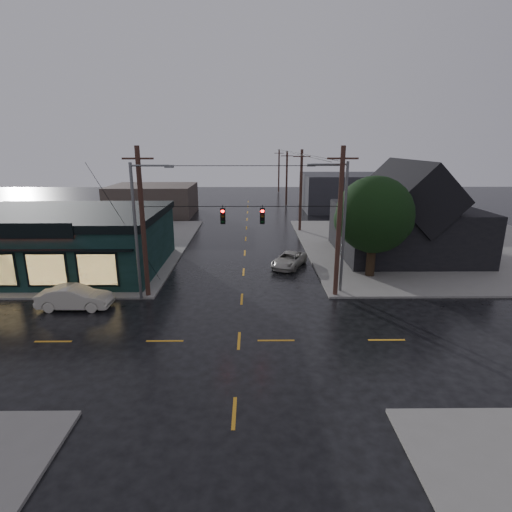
{
  "coord_description": "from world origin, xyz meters",
  "views": [
    {
      "loc": [
        0.73,
        -19.49,
        10.23
      ],
      "look_at": [
        0.96,
        4.23,
        3.56
      ],
      "focal_mm": 28.0,
      "sensor_mm": 36.0,
      "label": 1
    }
  ],
  "objects_px": {
    "sedan_cream": "(75,298)",
    "utility_pole_nw": "(149,297)",
    "corner_tree": "(374,215)",
    "suv_silver": "(289,260)",
    "utility_pole_ne": "(335,296)"
  },
  "relations": [
    {
      "from": "sedan_cream",
      "to": "utility_pole_nw",
      "type": "bearing_deg",
      "value": -64.25
    },
    {
      "from": "corner_tree",
      "to": "suv_silver",
      "type": "relative_size",
      "value": 1.75
    },
    {
      "from": "utility_pole_nw",
      "to": "utility_pole_ne",
      "type": "relative_size",
      "value": 1.0
    },
    {
      "from": "utility_pole_ne",
      "to": "suv_silver",
      "type": "xyz_separation_m",
      "value": [
        -2.61,
        6.92,
        0.62
      ]
    },
    {
      "from": "suv_silver",
      "to": "utility_pole_nw",
      "type": "bearing_deg",
      "value": -121.56
    },
    {
      "from": "sedan_cream",
      "to": "suv_silver",
      "type": "relative_size",
      "value": 1.02
    },
    {
      "from": "utility_pole_ne",
      "to": "suv_silver",
      "type": "distance_m",
      "value": 7.42
    },
    {
      "from": "corner_tree",
      "to": "sedan_cream",
      "type": "height_order",
      "value": "corner_tree"
    },
    {
      "from": "corner_tree",
      "to": "suv_silver",
      "type": "bearing_deg",
      "value": 156.01
    },
    {
      "from": "utility_pole_nw",
      "to": "utility_pole_ne",
      "type": "xyz_separation_m",
      "value": [
        13.0,
        0.0,
        0.0
      ]
    },
    {
      "from": "utility_pole_nw",
      "to": "sedan_cream",
      "type": "distance_m",
      "value": 4.68
    },
    {
      "from": "sedan_cream",
      "to": "suv_silver",
      "type": "bearing_deg",
      "value": -58.5
    },
    {
      "from": "corner_tree",
      "to": "utility_pole_ne",
      "type": "bearing_deg",
      "value": -130.83
    },
    {
      "from": "utility_pole_ne",
      "to": "corner_tree",
      "type": "bearing_deg",
      "value": 49.17
    },
    {
      "from": "utility_pole_nw",
      "to": "utility_pole_ne",
      "type": "distance_m",
      "value": 13.0
    }
  ]
}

